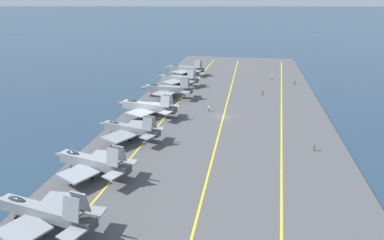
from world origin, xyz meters
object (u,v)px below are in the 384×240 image
Objects in this scene: parked_jet_fifth at (167,89)px; parked_jet_sixth at (178,78)px; parked_jet_second at (91,162)px; crew_red_vest at (263,93)px; crew_white_vest at (209,108)px; parked_jet_seventh at (185,69)px; crew_green_vest at (314,147)px; crew_brown_vest at (295,82)px; parked_jet_nearest at (42,212)px; parked_jet_third at (129,129)px; crew_yellow_vest at (272,77)px; parked_jet_fourth at (146,107)px.

parked_jet_fifth is 1.03× the size of parked_jet_sixth.
parked_jet_second reaches higher than crew_red_vest.
parked_jet_second reaches higher than crew_white_vest.
parked_jet_seventh is 76.18m from crew_green_vest.
crew_green_vest is at bearing -130.00° from parked_jet_fifth.
crew_red_vest is at bearing -107.66° from parked_jet_sixth.
crew_brown_vest is at bearing -37.35° from crew_white_vest.
parked_jet_seventh is 42.40m from crew_brown_vest.
parked_jet_third is at bearing -1.43° from parked_jet_nearest.
parked_jet_sixth is 16.50m from parked_jet_seventh.
parked_jet_nearest is 1.04× the size of parked_jet_sixth.
parked_jet_nearest reaches higher than parked_jet_second.
crew_red_vest is (-25.75, -29.88, -1.49)m from parked_jet_seventh.
crew_brown_vest is at bearing -136.08° from crew_yellow_vest.
parked_jet_fourth is at bearing 3.31° from parked_jet_third.
parked_jet_fourth is at bearing 0.15° from parked_jet_nearest.
parked_jet_second is at bearing 179.58° from parked_jet_seventh.
parked_jet_nearest is 64.47m from parked_jet_fifth.
crew_green_vest is at bearing -166.43° from crew_red_vest.
parked_jet_fourth is 1.05× the size of parked_jet_seventh.
parked_jet_sixth reaches higher than crew_green_vest.
parked_jet_second is at bearing 156.83° from crew_yellow_vest.
crew_green_vest is 0.96× the size of crew_yellow_vest.
crew_yellow_vest is at bearing -47.09° from parked_jet_fifth.
parked_jet_fifth reaches higher than parked_jet_third.
parked_jet_nearest reaches higher than crew_white_vest.
crew_red_vest is (-9.27, -29.10, -1.35)m from parked_jet_sixth.
parked_jet_fourth is 10.01× the size of crew_white_vest.
parked_jet_fourth is at bearing -0.16° from parked_jet_second.
parked_jet_fifth is 32.73m from parked_jet_seventh.
parked_jet_fourth reaches higher than crew_white_vest.
crew_brown_vest reaches higher than crew_green_vest.
parked_jet_second is at bearing 113.08° from crew_green_vest.
parked_jet_seventh is at bearing -0.42° from parked_jet_second.
crew_brown_vest is (55.93, -40.84, -1.37)m from parked_jet_third.
parked_jet_third is at bearing 152.38° from crew_yellow_vest.
parked_jet_fourth is (32.20, -0.09, -0.10)m from parked_jet_second.
crew_yellow_vest is at bearing -35.50° from parked_jet_fourth.
crew_yellow_vest is at bearing -19.73° from parked_jet_nearest.
crew_green_vest is 40.57m from crew_red_vest.
crew_yellow_vest is at bearing 5.13° from crew_green_vest.
parked_jet_nearest is 10.18× the size of crew_green_vest.
parked_jet_nearest is at bearing 160.27° from crew_yellow_vest.
parked_jet_fifth is at bearing 103.43° from crew_red_vest.
crew_red_vest is (71.43, -30.27, -1.80)m from parked_jet_nearest.
crew_brown_vest is at bearing -30.01° from parked_jet_second.
crew_red_vest is (6.97, -29.17, -1.79)m from parked_jet_fifth.
parked_jet_seventh is (82.23, -0.61, -0.13)m from parked_jet_second.
parked_jet_sixth is at bearing -0.45° from parked_jet_third.
parked_jet_fourth is (47.15, 0.12, -0.28)m from parked_jet_nearest.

